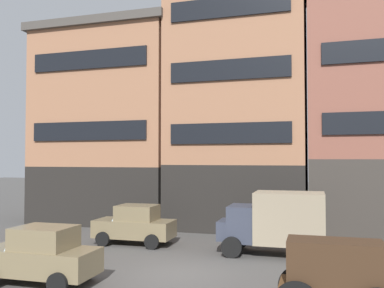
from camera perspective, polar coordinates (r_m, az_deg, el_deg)
The scene contains 7 objects.
ground_plane at distance 15.27m, azimuth -1.50°, elevation -17.24°, with size 120.00×120.00×0.00m, color #4C4947.
building_far_left at distance 27.72m, azimuth -10.97°, elevation 2.70°, with size 9.33×6.28×12.49m.
building_center_left at distance 25.04m, azimuth 6.46°, elevation 5.30°, with size 8.24×6.28×14.32m.
cargo_wagon at distance 11.32m, azimuth 19.32°, elevation -16.55°, with size 2.91×1.53×1.98m.
delivery_truck_near at distance 17.89m, azimuth 11.35°, elevation -10.30°, with size 4.37×2.16×2.62m.
sedan_dark at distance 14.60m, azimuth -20.01°, elevation -14.15°, with size 3.73×1.92×1.83m.
sedan_light at distance 20.01m, azimuth -7.84°, elevation -10.91°, with size 3.73×1.92×1.83m.
Camera 1 is at (4.63, -13.99, 4.00)m, focal length 38.83 mm.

